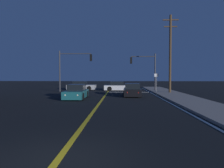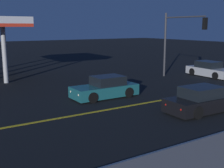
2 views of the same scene
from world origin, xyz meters
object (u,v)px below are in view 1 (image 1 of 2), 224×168
traffic_signal_near_right (146,66)px  traffic_signal_far_left (72,64)px  utility_pole_right (170,53)px  car_mid_block_silver (81,86)px  car_far_approaching_black (132,90)px  car_parked_curb_white (118,87)px  car_following_oncoming_teal (76,92)px  street_sign_corner (156,80)px

traffic_signal_near_right → traffic_signal_far_left: size_ratio=0.95×
traffic_signal_near_right → utility_pole_right: size_ratio=0.56×
car_mid_block_silver → car_far_approaching_black: same height
car_parked_curb_white → car_far_approaching_black: size_ratio=0.94×
car_parked_curb_white → utility_pole_right: 9.02m
car_mid_block_silver → car_following_oncoming_teal: (1.79, -12.02, -0.00)m
car_far_approaching_black → car_following_oncoming_teal: (-5.42, -2.76, -0.00)m
car_parked_curb_white → car_mid_block_silver: same height
car_parked_curb_white → car_mid_block_silver: 5.82m
car_following_oncoming_teal → street_sign_corner: (8.79, 7.29, 1.08)m
traffic_signal_far_left → street_sign_corner: size_ratio=2.25×
car_following_oncoming_teal → utility_pole_right: size_ratio=0.45×
car_parked_curb_white → street_sign_corner: bearing=54.4°
traffic_signal_far_left → car_far_approaching_black: bearing=-37.0°
car_parked_curb_white → traffic_signal_near_right: 4.90m
traffic_signal_far_left → street_sign_corner: (11.23, -1.40, -2.09)m
street_sign_corner → car_mid_block_silver: bearing=155.9°
traffic_signal_far_left → utility_pole_right: bearing=-12.1°
traffic_signal_far_left → street_sign_corner: traffic_signal_far_left is taller
car_far_approaching_black → car_following_oncoming_teal: size_ratio=1.06×
car_parked_curb_white → utility_pole_right: utility_pole_right is taller
car_parked_curb_white → traffic_signal_near_right: (3.87, -0.63, 2.93)m
car_far_approaching_black → utility_pole_right: 7.24m
car_mid_block_silver → traffic_signal_far_left: 4.64m
car_parked_curb_white → utility_pole_right: bearing=52.5°
car_mid_block_silver → street_sign_corner: (10.58, -4.73, 1.08)m
car_far_approaching_black → traffic_signal_far_left: bearing=144.6°
car_following_oncoming_teal → traffic_signal_near_right: size_ratio=0.80×
car_parked_curb_white → traffic_signal_near_right: size_ratio=0.80×
car_mid_block_silver → traffic_signal_far_left: (-0.65, -3.33, 3.17)m
car_following_oncoming_teal → street_sign_corner: 11.47m
traffic_signal_near_right → street_sign_corner: size_ratio=2.13×
car_far_approaching_black → street_sign_corner: 5.75m
car_following_oncoming_teal → utility_pole_right: (10.19, 5.99, 4.38)m
car_parked_curb_white → car_following_oncoming_teal: bearing=-20.5°
car_mid_block_silver → traffic_signal_near_right: (9.54, -1.93, 2.93)m
traffic_signal_near_right → utility_pole_right: utility_pole_right is taller
car_parked_curb_white → street_sign_corner: 6.08m
traffic_signal_far_left → traffic_signal_near_right: bearing=7.8°
car_parked_curb_white → utility_pole_right: (6.30, -4.73, 4.38)m
car_mid_block_silver → utility_pole_right: bearing=65.4°
car_following_oncoming_teal → utility_pole_right: bearing=-149.8°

